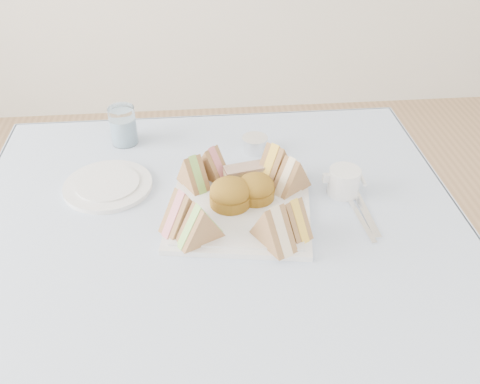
{
  "coord_description": "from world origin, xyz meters",
  "views": [
    {
      "loc": [
        -0.03,
        -0.79,
        1.44
      ],
      "look_at": [
        0.05,
        0.08,
        0.8
      ],
      "focal_mm": 40.0,
      "sensor_mm": 36.0,
      "label": 1
    }
  ],
  "objects": [
    {
      "name": "sandwich_bl_b",
      "position": [
        -0.0,
        0.2,
        0.8
      ],
      "size": [
        0.09,
        0.09,
        0.08
      ],
      "primitive_type": null,
      "rotation": [
        0.0,
        0.0,
        2.34
      ],
      "color": "#9F704C",
      "rests_on": "serving_plate"
    },
    {
      "name": "tea_strainer",
      "position": [
        0.11,
        0.32,
        0.76
      ],
      "size": [
        0.06,
        0.06,
        0.03
      ],
      "primitive_type": "cylinder",
      "rotation": [
        0.0,
        0.0,
        -0.01
      ],
      "color": "silver",
      "rests_on": "tablecloth"
    },
    {
      "name": "creamer_jug",
      "position": [
        0.28,
        0.13,
        0.78
      ],
      "size": [
        0.07,
        0.07,
        0.06
      ],
      "primitive_type": "cylinder",
      "rotation": [
        0.0,
        0.0,
        -0.03
      ],
      "color": "silver",
      "rests_on": "tablecloth"
    },
    {
      "name": "sandwich_fr_b",
      "position": [
        0.1,
        -0.03,
        0.8
      ],
      "size": [
        0.09,
        0.11,
        0.09
      ],
      "primitive_type": null,
      "rotation": [
        0.0,
        0.0,
        -1.05
      ],
      "color": "#9F704C",
      "rests_on": "serving_plate"
    },
    {
      "name": "table",
      "position": [
        0.0,
        0.0,
        0.37
      ],
      "size": [
        0.9,
        0.9,
        0.74
      ],
      "primitive_type": "cube",
      "color": "brown",
      "rests_on": "floor"
    },
    {
      "name": "sandwich_bl_a",
      "position": [
        -0.05,
        0.17,
        0.8
      ],
      "size": [
        0.08,
        0.1,
        0.08
      ],
      "primitive_type": null,
      "rotation": [
        0.0,
        0.0,
        2.06
      ],
      "color": "#9F704C",
      "rests_on": "serving_plate"
    },
    {
      "name": "fork",
      "position": [
        0.29,
        0.05,
        0.75
      ],
      "size": [
        0.03,
        0.19,
        0.0
      ],
      "primitive_type": "cube",
      "rotation": [
        0.0,
        0.0,
        0.09
      ],
      "color": "silver",
      "rests_on": "tablecloth"
    },
    {
      "name": "sandwich_br_b",
      "position": [
        0.13,
        0.18,
        0.8
      ],
      "size": [
        0.1,
        0.1,
        0.09
      ],
      "primitive_type": null,
      "rotation": [
        0.0,
        0.0,
        -2.36
      ],
      "color": "#9F704C",
      "rests_on": "serving_plate"
    },
    {
      "name": "scone_left",
      "position": [
        0.03,
        0.09,
        0.79
      ],
      "size": [
        0.1,
        0.1,
        0.06
      ],
      "primitive_type": "cylinder",
      "rotation": [
        0.0,
        0.0,
        -0.18
      ],
      "color": "#8B5B11",
      "rests_on": "serving_plate"
    },
    {
      "name": "sandwich_br_a",
      "position": [
        0.16,
        0.13,
        0.8
      ],
      "size": [
        0.1,
        0.09,
        0.08
      ],
      "primitive_type": null,
      "rotation": [
        0.0,
        0.0,
        -2.48
      ],
      "color": "#9F704C",
      "rests_on": "serving_plate"
    },
    {
      "name": "tablecloth",
      "position": [
        0.0,
        0.0,
        0.74
      ],
      "size": [
        1.02,
        1.02,
        0.01
      ],
      "primitive_type": "cube",
      "color": "#A8B8D6",
      "rests_on": "table"
    },
    {
      "name": "knife",
      "position": [
        0.31,
        0.07,
        0.75
      ],
      "size": [
        0.02,
        0.19,
        0.0
      ],
      "primitive_type": "cube",
      "rotation": [
        0.0,
        0.0,
        0.03
      ],
      "color": "silver",
      "rests_on": "tablecloth"
    },
    {
      "name": "scone_right",
      "position": [
        0.08,
        0.11,
        0.78
      ],
      "size": [
        0.1,
        0.1,
        0.05
      ],
      "primitive_type": "cylinder",
      "rotation": [
        0.0,
        0.0,
        0.34
      ],
      "color": "#8B5B11",
      "rests_on": "serving_plate"
    },
    {
      "name": "water_glass",
      "position": [
        -0.21,
        0.39,
        0.79
      ],
      "size": [
        0.07,
        0.07,
        0.1
      ],
      "primitive_type": "cylinder",
      "rotation": [
        0.0,
        0.0,
        0.08
      ],
      "color": "white",
      "rests_on": "tablecloth"
    },
    {
      "name": "pastry_slice",
      "position": [
        0.07,
        0.17,
        0.78
      ],
      "size": [
        0.1,
        0.05,
        0.04
      ],
      "primitive_type": "cube",
      "rotation": [
        0.0,
        0.0,
        0.21
      ],
      "color": "tan",
      "rests_on": "serving_plate"
    },
    {
      "name": "sandwich_fl_b",
      "position": [
        -0.04,
        -0.01,
        0.8
      ],
      "size": [
        0.1,
        0.08,
        0.08
      ],
      "primitive_type": null,
      "rotation": [
        0.0,
        0.0,
        0.47
      ],
      "color": "#9F704C",
      "rests_on": "serving_plate"
    },
    {
      "name": "serving_plate",
      "position": [
        0.05,
        0.08,
        0.75
      ],
      "size": [
        0.33,
        0.33,
        0.01
      ],
      "primitive_type": "cube",
      "rotation": [
        0.0,
        0.0,
        -0.16
      ],
      "color": "silver",
      "rests_on": "tablecloth"
    },
    {
      "name": "side_plate",
      "position": [
        -0.23,
        0.19,
        0.75
      ],
      "size": [
        0.24,
        0.24,
        0.01
      ],
      "primitive_type": "cylinder",
      "rotation": [
        0.0,
        0.0,
        0.26
      ],
      "color": "silver",
      "rests_on": "tablecloth"
    },
    {
      "name": "sandwich_fl_a",
      "position": [
        -0.07,
        0.03,
        0.8
      ],
      "size": [
        0.1,
        0.09,
        0.09
      ],
      "primitive_type": null,
      "rotation": [
        0.0,
        0.0,
        0.64
      ],
      "color": "#9F704C",
      "rests_on": "serving_plate"
    },
    {
      "name": "sandwich_fr_a",
      "position": [
        0.14,
        -0.0,
        0.8
      ],
      "size": [
        0.08,
        0.09,
        0.08
      ],
      "primitive_type": null,
      "rotation": [
        0.0,
        0.0,
        -1.05
      ],
      "color": "#9F704C",
      "rests_on": "serving_plate"
    }
  ]
}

